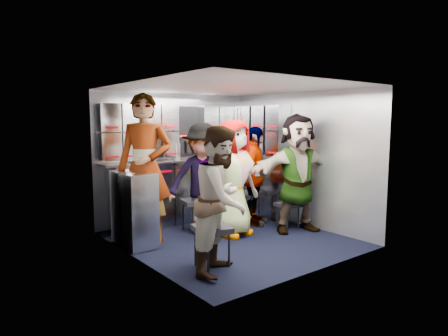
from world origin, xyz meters
TOP-DOWN VIEW (x-y plane):
  - floor at (0.00, 0.00)m, footprint 3.00×3.00m
  - wall_back at (0.00, 1.50)m, footprint 2.80×0.04m
  - wall_left at (-1.40, 0.00)m, footprint 0.04×3.00m
  - wall_right at (1.40, 0.00)m, footprint 0.04×3.00m
  - ceiling at (0.00, 0.00)m, footprint 2.80×3.00m
  - cart_bank_back at (0.00, 1.29)m, footprint 2.68×0.38m
  - cart_bank_left at (-1.19, 0.56)m, footprint 0.38×0.76m
  - counter at (0.00, 1.29)m, footprint 2.68×0.42m
  - locker_bank_back at (0.00, 1.35)m, footprint 2.68×0.28m
  - locker_bank_right at (1.25, 0.70)m, footprint 0.28×1.00m
  - right_cabinet at (1.25, 0.60)m, footprint 0.28×1.20m
  - coffee_niche at (0.18, 1.41)m, footprint 0.46×0.16m
  - red_latch_strip at (0.00, 1.09)m, footprint 2.60×0.02m
  - jump_seat_near_left at (-0.83, -0.68)m, footprint 0.49×0.47m
  - jump_seat_mid_left at (-0.14, 0.68)m, footprint 0.48×0.47m
  - jump_seat_center at (0.16, 0.33)m, footprint 0.47×0.46m
  - jump_seat_mid_right at (0.79, 0.58)m, footprint 0.54×0.52m
  - jump_seat_near_right at (1.05, -0.09)m, footprint 0.36×0.35m
  - attendant_standing at (-0.99, 0.63)m, footprint 0.87×0.86m
  - attendant_arc_a at (-0.83, -0.86)m, footprint 0.98×0.93m
  - attendant_arc_b at (-0.14, 0.50)m, footprint 1.18×0.88m
  - attendant_arc_c at (0.16, 0.15)m, footprint 0.89×0.66m
  - attendant_arc_d at (0.79, 0.40)m, footprint 0.97×0.83m
  - attendant_arc_e at (1.05, -0.27)m, footprint 1.71×1.06m
  - bottle_left at (-0.09, 1.24)m, footprint 0.06×0.06m
  - bottle_mid at (-0.14, 1.24)m, footprint 0.07×0.07m
  - bottle_right at (0.79, 1.24)m, footprint 0.06×0.06m
  - cup_left at (-0.56, 1.23)m, footprint 0.07×0.07m
  - cup_right at (0.91, 1.23)m, footprint 0.08×0.08m

SIDE VIEW (x-z plane):
  - floor at x=0.00m, z-range 0.00..0.00m
  - jump_seat_near_right at x=1.05m, z-range 0.15..0.55m
  - jump_seat_center at x=0.16m, z-range 0.18..0.65m
  - jump_seat_near_left at x=-0.83m, z-range 0.18..0.65m
  - jump_seat_mid_left at x=-0.14m, z-range 0.18..0.66m
  - jump_seat_mid_right at x=0.79m, z-range 0.19..0.67m
  - cart_bank_back at x=0.00m, z-range 0.00..0.99m
  - cart_bank_left at x=-1.19m, z-range 0.00..0.99m
  - right_cabinet at x=1.25m, z-range 0.00..1.00m
  - attendant_arc_d at x=0.79m, z-range 0.00..1.57m
  - attendant_arc_a at x=-0.83m, z-range 0.00..1.60m
  - attendant_arc_b at x=-0.14m, z-range 0.00..1.62m
  - attendant_arc_c at x=0.16m, z-range 0.00..1.67m
  - red_latch_strip at x=0.00m, z-range 0.86..0.90m
  - attendant_arc_e at x=1.05m, z-range 0.00..1.76m
  - attendant_standing at x=-0.99m, z-range 0.00..2.03m
  - counter at x=0.00m, z-range 1.00..1.03m
  - wall_back at x=0.00m, z-range 0.00..2.10m
  - wall_left at x=-1.40m, z-range 0.00..2.10m
  - wall_right at x=1.40m, z-range 0.00..2.10m
  - cup_right at x=0.91m, z-range 1.03..1.12m
  - cup_left at x=-0.56m, z-range 1.03..1.14m
  - bottle_mid at x=-0.14m, z-range 1.03..1.27m
  - bottle_right at x=0.79m, z-range 1.03..1.28m
  - bottle_left at x=-0.09m, z-range 1.03..1.31m
  - coffee_niche at x=0.18m, z-range 1.05..1.89m
  - locker_bank_back at x=0.00m, z-range 1.08..1.90m
  - locker_bank_right at x=1.25m, z-range 1.08..1.90m
  - ceiling at x=0.00m, z-range 2.09..2.11m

